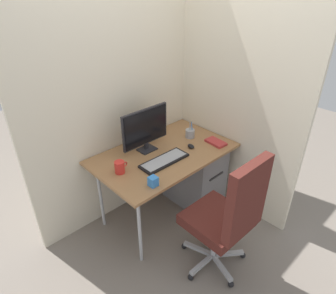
% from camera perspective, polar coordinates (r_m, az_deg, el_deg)
% --- Properties ---
extents(ground_plane, '(8.00, 8.00, 0.00)m').
position_cam_1_polar(ground_plane, '(3.10, -0.68, -12.60)').
color(ground_plane, slate).
extents(wall_back, '(2.18, 0.04, 2.80)m').
position_cam_1_polar(wall_back, '(2.70, -7.15, 14.73)').
color(wall_back, beige).
rests_on(wall_back, ground_plane).
extents(wall_side_right, '(0.04, 1.67, 2.80)m').
position_cam_1_polar(wall_side_right, '(2.79, 11.45, 14.92)').
color(wall_side_right, beige).
rests_on(wall_side_right, ground_plane).
extents(desk, '(1.28, 0.78, 0.73)m').
position_cam_1_polar(desk, '(2.69, -0.77, -1.90)').
color(desk, '#996B42').
rests_on(desk, ground_plane).
extents(office_chair, '(0.54, 0.56, 1.10)m').
position_cam_1_polar(office_chair, '(2.26, 11.75, -12.74)').
color(office_chair, black).
rests_on(office_chair, ground_plane).
extents(filing_cabinet, '(0.40, 0.56, 0.63)m').
position_cam_1_polar(filing_cabinet, '(3.09, 5.14, -5.38)').
color(filing_cabinet, slate).
rests_on(filing_cabinet, ground_plane).
extents(monitor, '(0.49, 0.13, 0.40)m').
position_cam_1_polar(monitor, '(2.61, -4.40, 3.68)').
color(monitor, black).
rests_on(monitor, desk).
extents(keyboard, '(0.45, 0.17, 0.02)m').
position_cam_1_polar(keyboard, '(2.53, -0.73, -2.65)').
color(keyboard, black).
rests_on(keyboard, desk).
extents(mouse, '(0.07, 0.09, 0.03)m').
position_cam_1_polar(mouse, '(2.74, 4.49, 0.16)').
color(mouse, black).
rests_on(mouse, desk).
extents(pen_holder, '(0.09, 0.09, 0.17)m').
position_cam_1_polar(pen_holder, '(2.91, 4.31, 2.68)').
color(pen_holder, '#9EA0A5').
rests_on(pen_holder, desk).
extents(notebook, '(0.13, 0.21, 0.02)m').
position_cam_1_polar(notebook, '(2.84, 9.28, 0.92)').
color(notebook, '#B23333').
rests_on(notebook, desk).
extents(coffee_mug, '(0.12, 0.08, 0.10)m').
position_cam_1_polar(coffee_mug, '(2.40, -9.36, -3.88)').
color(coffee_mug, red).
rests_on(coffee_mug, desk).
extents(desk_clamp_accessory, '(0.06, 0.06, 0.08)m').
position_cam_1_polar(desk_clamp_accessory, '(2.24, -2.92, -6.71)').
color(desk_clamp_accessory, '#337FD8').
rests_on(desk_clamp_accessory, desk).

